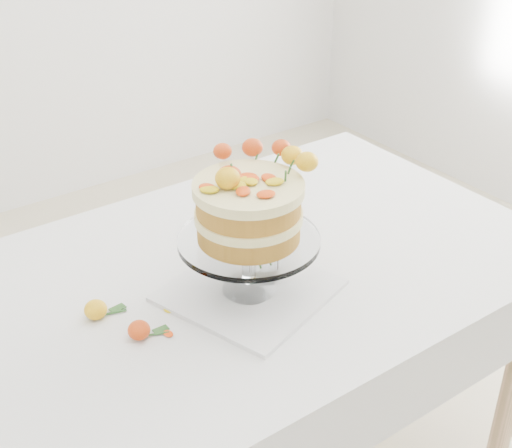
{
  "coord_description": "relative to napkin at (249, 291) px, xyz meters",
  "views": [
    {
      "loc": [
        -0.82,
        -1.16,
        1.69
      ],
      "look_at": [
        -0.06,
        -0.09,
        0.92
      ],
      "focal_mm": 50.0,
      "sensor_mm": 36.0,
      "label": 1
    }
  ],
  "objects": [
    {
      "name": "stray_petal_b",
      "position": [
        0.06,
        -0.04,
        -0.0
      ],
      "size": [
        0.03,
        0.02,
        0.0
      ],
      "primitive_type": "ellipsoid",
      "color": "#DBBE0D",
      "rests_on": "table"
    },
    {
      "name": "stray_petal_a",
      "position": [
        -0.04,
        -0.0,
        -0.0
      ],
      "size": [
        0.03,
        0.02,
        0.0
      ],
      "primitive_type": "ellipsoid",
      "color": "#DBBE0D",
      "rests_on": "table"
    },
    {
      "name": "napkin",
      "position": [
        0.0,
        0.0,
        0.0
      ],
      "size": [
        0.41,
        0.41,
        0.01
      ],
      "primitive_type": "cube",
      "rotation": [
        0.0,
        0.0,
        0.31
      ],
      "color": "silver",
      "rests_on": "table"
    },
    {
      "name": "rose_vase",
      "position": [
        0.05,
        0.02,
        0.21
      ],
      "size": [
        0.24,
        0.24,
        0.37
      ],
      "rotation": [
        0.0,
        0.0,
        0.01
      ],
      "color": "white",
      "rests_on": "table"
    },
    {
      "name": "stray_petal_e",
      "position": [
        -0.22,
        -0.02,
        -0.0
      ],
      "size": [
        0.03,
        0.02,
        0.0
      ],
      "primitive_type": "ellipsoid",
      "color": "#DBBE0D",
      "rests_on": "table"
    },
    {
      "name": "stray_petal_c",
      "position": [
        0.1,
        -0.08,
        -0.0
      ],
      "size": [
        0.03,
        0.02,
        0.0
      ],
      "primitive_type": "ellipsoid",
      "color": "#DBBE0D",
      "rests_on": "table"
    },
    {
      "name": "loose_rose_near",
      "position": [
        -0.31,
        0.11,
        0.02
      ],
      "size": [
        0.09,
        0.05,
        0.04
      ],
      "rotation": [
        0.0,
        0.0,
        -0.29
      ],
      "color": "yellow",
      "rests_on": "table"
    },
    {
      "name": "table",
      "position": [
        0.08,
        0.1,
        -0.09
      ],
      "size": [
        1.43,
        0.93,
        0.76
      ],
      "color": "tan",
      "rests_on": "ground"
    },
    {
      "name": "cake_stand",
      "position": [
        0.0,
        0.0,
        0.19
      ],
      "size": [
        0.31,
        0.31,
        0.27
      ],
      "rotation": [
        0.0,
        0.0,
        -0.42
      ],
      "color": "white",
      "rests_on": "napkin"
    },
    {
      "name": "loose_rose_far",
      "position": [
        -0.27,
        0.0,
        0.01
      ],
      "size": [
        0.08,
        0.05,
        0.04
      ],
      "rotation": [
        0.0,
        0.0,
        -0.42
      ],
      "color": "#BD3809",
      "rests_on": "table"
    },
    {
      "name": "stray_petal_d",
      "position": [
        -0.18,
        0.05,
        -0.0
      ],
      "size": [
        0.03,
        0.02,
        0.0
      ],
      "primitive_type": "ellipsoid",
      "color": "#DBBE0D",
      "rests_on": "table"
    }
  ]
}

